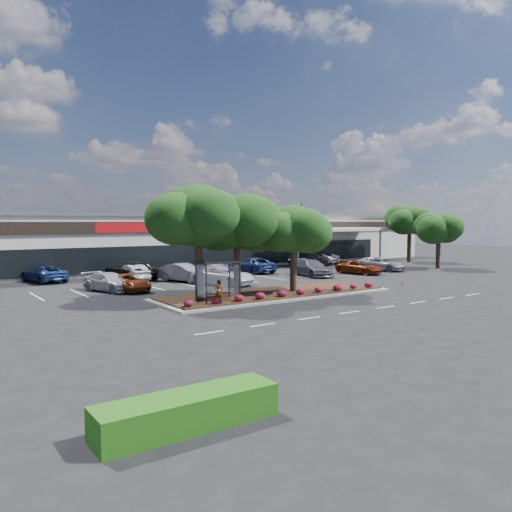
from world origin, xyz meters
TOP-DOWN VIEW (x-y plane):
  - ground at (0.00, 0.00)m, footprint 160.00×160.00m
  - retail_store at (0.06, 33.91)m, footprint 80.40×25.20m
  - landscape_island at (-2.00, 4.00)m, footprint 18.00×6.00m
  - lane_markings at (-0.14, 10.42)m, footprint 33.12×20.06m
  - shrub_row at (-2.00, 1.90)m, footprint 17.00×0.80m
  - bus_shelter at (-7.50, 2.95)m, footprint 2.75×1.55m
  - island_tree_west at (-8.00, 4.50)m, footprint 7.20×7.20m
  - island_tree_mid at (-4.50, 5.20)m, footprint 6.60×6.60m
  - island_tree_east at (-0.50, 3.70)m, footprint 5.80×5.80m
  - hedge_south_west at (-18.00, -13.50)m, footprint 5.00×1.30m
  - tree_east_near at (26.00, 10.00)m, footprint 5.60×5.60m
  - tree_east_far at (31.00, 18.00)m, footprint 6.40×6.40m
  - conifer_north_east at (34.00, 44.00)m, footprint 3.96×3.96m
  - person_waiting at (-8.12, 1.70)m, footprint 0.59×0.42m
  - light_pole at (9.80, 24.30)m, footprint 1.42×0.74m
  - survey_stake at (6.05, -1.00)m, footprint 0.07×0.14m
  - car_0 at (-11.24, 13.07)m, footprint 3.56×5.39m
  - car_1 at (-10.05, 12.37)m, footprint 2.62×4.96m
  - car_2 at (-3.79, 15.30)m, footprint 3.59×5.22m
  - car_3 at (-1.94, 11.39)m, footprint 4.40×6.27m
  - car_4 at (-0.35, 15.20)m, footprint 3.27×5.30m
  - car_5 at (8.73, 12.31)m, footprint 3.00×5.90m
  - car_6 at (8.85, 12.85)m, footprint 2.01×4.53m
  - car_7 at (14.21, 11.01)m, footprint 3.15×5.23m
  - car_8 at (18.66, 12.14)m, footprint 3.90×5.89m
  - car_9 at (-14.12, 22.39)m, footprint 3.51×5.76m
  - car_10 at (-7.31, 18.57)m, footprint 1.79×4.57m
  - car_11 at (-7.05, 19.75)m, footprint 3.93×6.58m
  - car_12 at (-2.58, 18.21)m, footprint 3.46×5.14m
  - car_13 at (1.45, 17.65)m, footprint 2.98×4.98m
  - car_14 at (5.79, 18.46)m, footprint 3.05×5.93m
  - car_15 at (14.24, 19.29)m, footprint 2.48×5.28m
  - car_16 at (18.62, 22.16)m, footprint 2.74×5.79m
  - car_17 at (17.93, 22.39)m, footprint 2.53×5.06m

SIDE VIEW (x-z plane):
  - ground at x=0.00m, z-range 0.00..0.00m
  - lane_markings at x=-0.14m, z-range 0.00..0.01m
  - landscape_island at x=-2.00m, z-range -0.01..0.25m
  - hedge_south_west at x=-18.00m, z-range 0.00..0.90m
  - shrub_row at x=-2.00m, z-range 0.26..0.76m
  - survey_stake at x=6.05m, z-range 0.14..1.06m
  - car_1 at x=-10.05m, z-range 0.00..1.33m
  - car_13 at x=1.45m, z-range 0.00..1.35m
  - car_7 at x=14.21m, z-range 0.00..1.36m
  - car_17 at x=17.93m, z-range 0.00..1.38m
  - car_4 at x=-0.35m, z-range 0.00..1.43m
  - car_0 at x=-11.24m, z-range 0.00..1.45m
  - car_15 at x=14.24m, z-range 0.00..1.46m
  - car_10 at x=-7.31m, z-range 0.00..1.48m
  - car_9 at x=-14.12m, z-range 0.00..1.49m
  - car_8 at x=18.66m, z-range 0.00..1.50m
  - car_6 at x=8.85m, z-range 0.00..1.52m
  - car_3 at x=-1.94m, z-range 0.00..1.59m
  - car_16 at x=18.62m, z-range 0.00..1.60m
  - car_14 at x=5.79m, z-range 0.00..1.60m
  - car_12 at x=-2.58m, z-range 0.00..1.62m
  - car_2 at x=-3.79m, z-range 0.00..1.63m
  - car_5 at x=8.73m, z-range 0.00..1.64m
  - car_11 at x=-7.05m, z-range 0.00..1.71m
  - person_waiting at x=-8.12m, z-range 0.26..1.80m
  - bus_shelter at x=-7.50m, z-range 1.01..3.60m
  - retail_store at x=0.06m, z-range 0.03..6.28m
  - tree_east_near at x=26.00m, z-range 0.00..6.51m
  - island_tree_east at x=-0.50m, z-range 0.26..6.76m
  - tree_east_far at x=31.00m, z-range 0.00..7.62m
  - light_pole at x=9.80m, z-range -0.53..8.16m
  - island_tree_mid at x=-4.50m, z-range 0.26..7.58m
  - island_tree_west at x=-8.00m, z-range 0.26..8.15m
  - conifer_north_east at x=34.00m, z-range 0.00..9.00m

